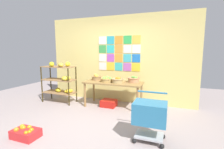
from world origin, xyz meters
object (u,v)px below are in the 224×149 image
at_px(banana_shelf_unit, 60,78).
at_px(shopping_cart, 150,114).
at_px(display_table, 113,85).
at_px(fruit_basket_right, 134,79).
at_px(produce_crate_under_table, 109,103).
at_px(fruit_basket_back_right, 107,79).
at_px(orange_crate_foreground, 26,133).
at_px(fruit_basket_centre, 118,80).
at_px(fruit_basket_left, 97,77).

distance_m(banana_shelf_unit, shopping_cart, 3.12).
relative_size(display_table, fruit_basket_right, 4.92).
bearing_deg(fruit_basket_right, produce_crate_under_table, -166.00).
relative_size(fruit_basket_right, shopping_cart, 0.40).
distance_m(fruit_basket_back_right, produce_crate_under_table, 0.69).
height_order(banana_shelf_unit, produce_crate_under_table, banana_shelf_unit).
bearing_deg(produce_crate_under_table, shopping_cart, -47.07).
height_order(produce_crate_under_table, orange_crate_foreground, orange_crate_foreground).
height_order(display_table, fruit_basket_centre, fruit_basket_centre).
xyz_separation_m(display_table, fruit_basket_back_right, (-0.17, -0.03, 0.15)).
bearing_deg(orange_crate_foreground, produce_crate_under_table, 69.55).
bearing_deg(orange_crate_foreground, fruit_basket_right, 57.38).
bearing_deg(produce_crate_under_table, banana_shelf_unit, -173.67).
relative_size(produce_crate_under_table, shopping_cart, 0.50).
relative_size(fruit_basket_back_right, produce_crate_under_table, 0.95).
xyz_separation_m(fruit_basket_back_right, fruit_basket_centre, (0.33, -0.06, 0.01)).
relative_size(fruit_basket_back_right, fruit_basket_right, 1.20).
distance_m(fruit_basket_right, fruit_basket_left, 1.12).
bearing_deg(produce_crate_under_table, fruit_basket_back_right, -178.55).
relative_size(banana_shelf_unit, display_table, 0.77).
relative_size(banana_shelf_unit, produce_crate_under_table, 3.01).
xyz_separation_m(banana_shelf_unit, shopping_cart, (2.84, -1.26, -0.26)).
bearing_deg(fruit_basket_centre, produce_crate_under_table, 167.67).
relative_size(produce_crate_under_table, orange_crate_foreground, 0.88).
bearing_deg(fruit_basket_back_right, orange_crate_foreground, -109.39).
xyz_separation_m(fruit_basket_left, produce_crate_under_table, (0.45, -0.15, -0.70)).
relative_size(fruit_basket_centre, shopping_cart, 0.39).
xyz_separation_m(display_table, orange_crate_foreground, (-0.91, -2.14, -0.54)).
distance_m(banana_shelf_unit, fruit_basket_back_right, 1.48).
bearing_deg(orange_crate_foreground, fruit_basket_left, 81.50).
relative_size(display_table, fruit_basket_centre, 4.94).
xyz_separation_m(fruit_basket_back_right, produce_crate_under_table, (0.04, 0.00, -0.69)).
bearing_deg(fruit_basket_back_right, banana_shelf_unit, -173.52).
relative_size(banana_shelf_unit, shopping_cart, 1.51).
xyz_separation_m(fruit_basket_right, shopping_cart, (0.66, -1.60, -0.31)).
bearing_deg(fruit_basket_centre, fruit_basket_right, 30.83).
height_order(banana_shelf_unit, fruit_basket_left, banana_shelf_unit).
distance_m(banana_shelf_unit, fruit_basket_centre, 1.80).
relative_size(fruit_basket_right, fruit_basket_centre, 1.00).
bearing_deg(banana_shelf_unit, fruit_basket_centre, 3.35).
bearing_deg(fruit_basket_right, fruit_basket_left, -179.09).
bearing_deg(orange_crate_foreground, fruit_basket_centre, 62.35).
height_order(fruit_basket_back_right, orange_crate_foreground, fruit_basket_back_right).
xyz_separation_m(fruit_basket_centre, orange_crate_foreground, (-1.07, -2.05, -0.70)).
distance_m(display_table, produce_crate_under_table, 0.55).
height_order(fruit_basket_centre, produce_crate_under_table, fruit_basket_centre).
bearing_deg(fruit_basket_right, fruit_basket_centre, -149.17).
bearing_deg(produce_crate_under_table, fruit_basket_left, 161.59).
relative_size(banana_shelf_unit, fruit_basket_left, 4.20).
height_order(fruit_basket_centre, shopping_cart, fruit_basket_centre).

